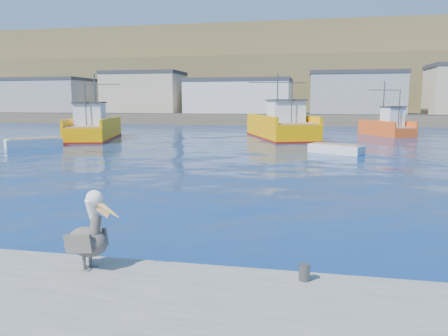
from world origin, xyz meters
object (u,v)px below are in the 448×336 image
object	(u,v)px
boat_orange	(388,127)
skiff_left	(34,143)
trawler_yellow_b	(281,127)
trawler_yellow_a	(94,129)
pelican	(89,235)
skiff_mid	(336,150)

from	to	relation	value
boat_orange	skiff_left	xyz separation A→B (m)	(-30.25, -18.77, -0.68)
trawler_yellow_b	trawler_yellow_a	bearing A→B (deg)	-163.77
trawler_yellow_a	boat_orange	distance (m)	31.06
skiff_left	pelican	size ratio (longest dim) A/B	2.64
trawler_yellow_b	pelican	world-z (taller)	trawler_yellow_b
boat_orange	pelican	xyz separation A→B (m)	(-12.08, -43.08, 0.18)
boat_orange	trawler_yellow_a	bearing A→B (deg)	-159.35
skiff_mid	pelican	xyz separation A→B (m)	(-5.74, -24.68, 0.89)
skiff_left	pelican	bearing A→B (deg)	-53.23
trawler_yellow_a	trawler_yellow_b	xyz separation A→B (m)	(17.89, 5.21, 0.10)
boat_orange	skiff_mid	world-z (taller)	boat_orange
trawler_yellow_a	skiff_left	bearing A→B (deg)	-98.65
trawler_yellow_b	skiff_left	xyz separation A→B (m)	(-19.08, -13.02, -0.82)
boat_orange	skiff_left	distance (m)	35.61
trawler_yellow_a	skiff_mid	distance (m)	23.92
trawler_yellow_b	pelican	distance (m)	37.35
trawler_yellow_b	pelican	bearing A→B (deg)	-91.39
trawler_yellow_a	skiff_mid	size ratio (longest dim) A/B	2.87
skiff_mid	pelican	distance (m)	25.36
trawler_yellow_a	skiff_left	size ratio (longest dim) A/B	2.81
trawler_yellow_a	pelican	xyz separation A→B (m)	(16.98, -32.13, 0.14)
trawler_yellow_a	trawler_yellow_b	distance (m)	18.63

